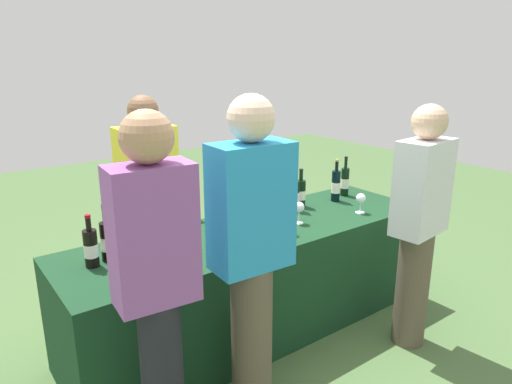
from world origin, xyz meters
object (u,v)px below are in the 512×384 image
at_px(wine_bottle_4, 295,195).
at_px(guest_2, 419,221).
at_px(wine_glass_0, 134,259).
at_px(ice_bucket, 151,239).
at_px(server_pouring, 149,199).
at_px(wine_glass_1, 172,241).
at_px(guest_1, 251,250).
at_px(menu_board, 256,216).
at_px(wine_glass_5, 361,199).
at_px(wine_bottle_0, 91,248).
at_px(wine_bottle_1, 107,241).
at_px(wine_bottle_5, 301,193).
at_px(wine_bottle_6, 336,186).
at_px(wine_bottle_7, 345,181).
at_px(guest_0, 156,280).
at_px(wine_glass_3, 289,221).
at_px(wine_bottle_2, 237,210).
at_px(wine_bottle_3, 263,200).
at_px(wine_glass_4, 299,208).
at_px(wine_glass_2, 215,235).

height_order(wine_bottle_4, guest_2, guest_2).
xyz_separation_m(wine_bottle_4, wine_glass_0, (-1.36, -0.34, -0.01)).
height_order(ice_bucket, server_pouring, server_pouring).
bearing_deg(wine_glass_1, guest_2, -25.15).
relative_size(guest_1, menu_board, 2.12).
distance_m(wine_glass_5, guest_1, 1.32).
xyz_separation_m(wine_bottle_0, wine_glass_0, (0.13, -0.27, 0.00)).
distance_m(wine_bottle_1, server_pouring, 0.78).
relative_size(wine_bottle_1, wine_glass_0, 2.20).
bearing_deg(wine_glass_0, wine_bottle_5, 14.72).
relative_size(wine_bottle_0, menu_board, 0.37).
relative_size(wine_bottle_6, guest_1, 0.20).
height_order(wine_bottle_7, wine_glass_5, wine_bottle_7).
xyz_separation_m(wine_glass_5, menu_board, (-0.05, 1.18, -0.44)).
relative_size(ice_bucket, guest_0, 0.14).
bearing_deg(wine_bottle_4, wine_glass_3, -135.18).
xyz_separation_m(wine_glass_0, guest_1, (0.45, -0.38, 0.07)).
height_order(wine_glass_5, menu_board, wine_glass_5).
bearing_deg(wine_bottle_1, wine_bottle_6, 0.89).
distance_m(wine_bottle_5, menu_board, 0.95).
relative_size(wine_bottle_2, wine_glass_3, 2.47).
bearing_deg(wine_glass_0, ice_bucket, 48.99).
relative_size(wine_bottle_6, guest_2, 0.21).
bearing_deg(wine_bottle_3, wine_bottle_1, -174.80).
height_order(wine_bottle_0, menu_board, wine_bottle_0).
xyz_separation_m(wine_bottle_1, ice_bucket, (0.22, -0.08, -0.01)).
distance_m(wine_glass_4, menu_board, 1.26).
distance_m(wine_bottle_7, guest_0, 2.14).
height_order(wine_bottle_1, wine_bottle_7, wine_bottle_1).
bearing_deg(guest_0, wine_bottle_7, 26.13).
bearing_deg(wine_glass_3, ice_bucket, 165.26).
bearing_deg(wine_bottle_2, wine_bottle_7, 3.83).
distance_m(wine_bottle_5, wine_glass_4, 0.37).
distance_m(wine_glass_5, guest_2, 0.54).
xyz_separation_m(wine_bottle_3, server_pouring, (-0.64, 0.49, 0.00)).
bearing_deg(wine_glass_5, wine_glass_4, 168.95).
distance_m(wine_bottle_1, menu_board, 1.96).
bearing_deg(guest_2, wine_bottle_6, 73.38).
relative_size(wine_glass_1, menu_board, 0.17).
bearing_deg(wine_glass_2, wine_glass_5, -1.47).
height_order(wine_glass_2, server_pouring, server_pouring).
bearing_deg(wine_bottle_7, guest_2, -108.94).
bearing_deg(server_pouring, wine_bottle_6, 157.18).
distance_m(wine_bottle_5, wine_glass_3, 0.59).
height_order(wine_bottle_0, server_pouring, server_pouring).
distance_m(wine_bottle_6, wine_glass_0, 1.80).
bearing_deg(wine_glass_0, guest_0, -98.67).
distance_m(wine_glass_0, wine_glass_2, 0.50).
distance_m(wine_bottle_6, wine_bottle_7, 0.18).
bearing_deg(menu_board, wine_bottle_7, -83.10).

